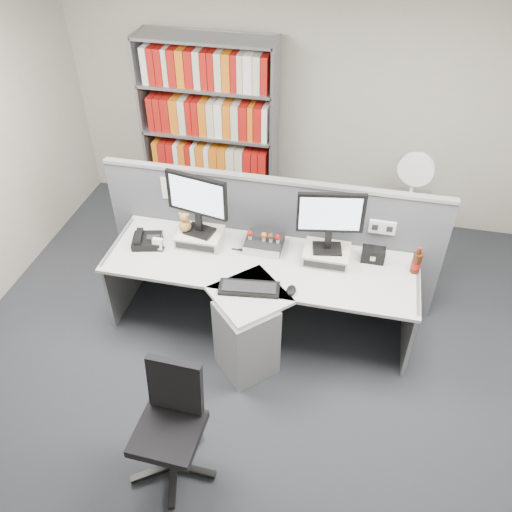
% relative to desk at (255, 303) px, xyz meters
% --- Properties ---
extents(ground, '(5.50, 5.50, 0.00)m').
position_rel_desk_xyz_m(ground, '(0.00, -0.60, -0.46)').
color(ground, '#2D2F35').
rests_on(ground, ground).
extents(room_shell, '(5.04, 5.54, 2.72)m').
position_rel_desk_xyz_m(room_shell, '(0.00, -0.60, 1.33)').
color(room_shell, '#B4B0A0').
rests_on(room_shell, ground).
extents(partition, '(3.00, 0.08, 1.27)m').
position_rel_desk_xyz_m(partition, '(0.00, 0.65, 0.19)').
color(partition, '#555861').
rests_on(partition, ground).
extents(desk, '(2.60, 1.20, 0.72)m').
position_rel_desk_xyz_m(desk, '(0.00, 0.00, 0.00)').
color(desk, beige).
rests_on(desk, ground).
extents(monitor_riser_left, '(0.38, 0.31, 0.10)m').
position_rel_desk_xyz_m(monitor_riser_left, '(-0.57, 0.38, 0.31)').
color(monitor_riser_left, beige).
rests_on(monitor_riser_left, desk).
extents(monitor_riser_right, '(0.38, 0.31, 0.10)m').
position_rel_desk_xyz_m(monitor_riser_right, '(0.53, 0.38, 0.31)').
color(monitor_riser_right, beige).
rests_on(monitor_riser_right, desk).
extents(monitor_left, '(0.54, 0.22, 0.56)m').
position_rel_desk_xyz_m(monitor_left, '(-0.57, 0.38, 0.70)').
color(monitor_left, black).
rests_on(monitor_left, monitor_riser_left).
extents(monitor_right, '(0.53, 0.21, 0.54)m').
position_rel_desk_xyz_m(monitor_right, '(0.53, 0.38, 0.69)').
color(monitor_right, black).
rests_on(monitor_right, monitor_riser_right).
extents(desktop_pc, '(0.31, 0.28, 0.08)m').
position_rel_desk_xyz_m(desktop_pc, '(-0.01, 0.42, 0.31)').
color(desktop_pc, black).
rests_on(desktop_pc, desk).
extents(figurines, '(0.29, 0.05, 0.09)m').
position_rel_desk_xyz_m(figurines, '(0.00, 0.41, 0.40)').
color(figurines, beige).
rests_on(figurines, desktop_pc).
extents(keyboard, '(0.49, 0.24, 0.03)m').
position_rel_desk_xyz_m(keyboard, '(-0.02, -0.12, 0.28)').
color(keyboard, black).
rests_on(keyboard, desk).
extents(mouse, '(0.07, 0.12, 0.04)m').
position_rel_desk_xyz_m(mouse, '(0.31, -0.08, 0.29)').
color(mouse, black).
rests_on(mouse, desk).
extents(desk_phone, '(0.29, 0.27, 0.11)m').
position_rel_desk_xyz_m(desk_phone, '(-1.01, 0.25, 0.30)').
color(desk_phone, black).
rests_on(desk_phone, desk).
extents(desk_calendar, '(0.09, 0.07, 0.11)m').
position_rel_desk_xyz_m(desk_calendar, '(-0.89, 0.20, 0.31)').
color(desk_calendar, black).
rests_on(desk_calendar, desk).
extents(plush_toy, '(0.11, 0.11, 0.19)m').
position_rel_desk_xyz_m(plush_toy, '(-0.70, 0.37, 0.44)').
color(plush_toy, '#AD7B39').
rests_on(plush_toy, monitor_riser_left).
extents(speaker, '(0.19, 0.11, 0.13)m').
position_rel_desk_xyz_m(speaker, '(0.91, 0.45, 0.33)').
color(speaker, black).
rests_on(speaker, desk).
extents(cola_bottle, '(0.08, 0.08, 0.25)m').
position_rel_desk_xyz_m(cola_bottle, '(1.25, 0.38, 0.36)').
color(cola_bottle, '#3F190A').
rests_on(cola_bottle, desk).
extents(shelving_unit, '(1.41, 0.40, 2.00)m').
position_rel_desk_xyz_m(shelving_unit, '(-0.90, 1.85, 0.52)').
color(shelving_unit, gray).
rests_on(shelving_unit, ground).
extents(filing_cabinet, '(0.45, 0.61, 0.70)m').
position_rel_desk_xyz_m(filing_cabinet, '(1.20, 1.40, -0.11)').
color(filing_cabinet, gray).
rests_on(filing_cabinet, ground).
extents(desk_fan, '(0.33, 0.20, 0.56)m').
position_rel_desk_xyz_m(desk_fan, '(1.20, 1.40, 0.60)').
color(desk_fan, white).
rests_on(desk_fan, filing_cabinet).
extents(office_chair, '(0.58, 0.60, 0.90)m').
position_rel_desk_xyz_m(office_chair, '(-0.29, -1.23, 0.03)').
color(office_chair, silver).
rests_on(office_chair, ground).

